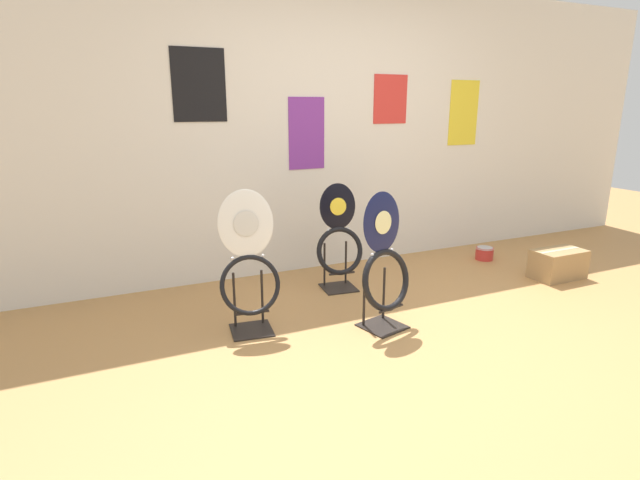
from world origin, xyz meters
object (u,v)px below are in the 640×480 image
Objects in this scene: toilet_seat_display_white_plain at (249,268)px; toilet_seat_display_navy_moon at (385,267)px; toilet_seat_display_jazz_black at (339,243)px; paint_can at (484,253)px; storage_box at (558,264)px.

toilet_seat_display_navy_moon is at bearing -21.62° from toilet_seat_display_white_plain.
toilet_seat_display_jazz_black reaches higher than paint_can.
toilet_seat_display_white_plain is 2.87m from storage_box.
toilet_seat_display_navy_moon is 2.06m from paint_can.
paint_can is 0.74m from storage_box.
paint_can is at bearing 105.75° from storage_box.
toilet_seat_display_white_plain is 5.45× the size of paint_can.
toilet_seat_display_white_plain is at bearing -167.15° from paint_can.
storage_box is at bearing -2.15° from toilet_seat_display_white_plain.
toilet_seat_display_jazz_black is at bearing 163.11° from storage_box.
toilet_seat_display_white_plain is at bearing -152.69° from toilet_seat_display_jazz_black.
toilet_seat_display_navy_moon reaches higher than toilet_seat_display_jazz_black.
toilet_seat_display_jazz_black is 2.03m from storage_box.
paint_can is at bearing 12.85° from toilet_seat_display_white_plain.
toilet_seat_display_white_plain reaches higher than toilet_seat_display_navy_moon.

